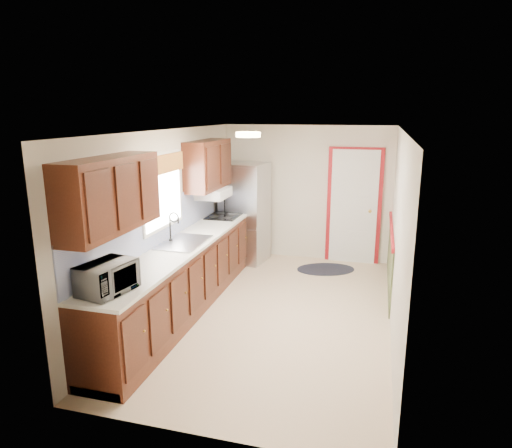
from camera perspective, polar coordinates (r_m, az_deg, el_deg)
The scene contains 8 objects.
room_shell at distance 5.85m, azimuth 2.43°, elevation -0.26°, with size 3.20×5.20×2.52m.
kitchen_run at distance 6.08m, azimuth -9.69°, elevation -3.73°, with size 0.63×4.00×2.20m.
back_wall_trim at distance 7.94m, azimuth 13.01°, elevation 0.88°, with size 1.12×2.30×2.08m.
ceiling_fixture at distance 5.56m, azimuth -0.98°, elevation 11.12°, with size 0.30×0.30×0.06m, color #FFD88C.
microwave at distance 4.59m, azimuth -18.13°, elevation -6.01°, with size 0.54×0.30×0.36m, color white.
refrigerator at distance 8.10m, azimuth -1.40°, elevation 1.44°, with size 0.82×0.78×1.76m.
rug at distance 7.92m, azimuth 8.70°, elevation -5.60°, with size 0.98×0.63×0.01m, color black.
cooktop at distance 7.54m, azimuth -4.05°, elevation 1.00°, with size 0.49×0.59×0.02m, color black.
Camera 1 is at (1.25, -5.53, 2.63)m, focal length 32.00 mm.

